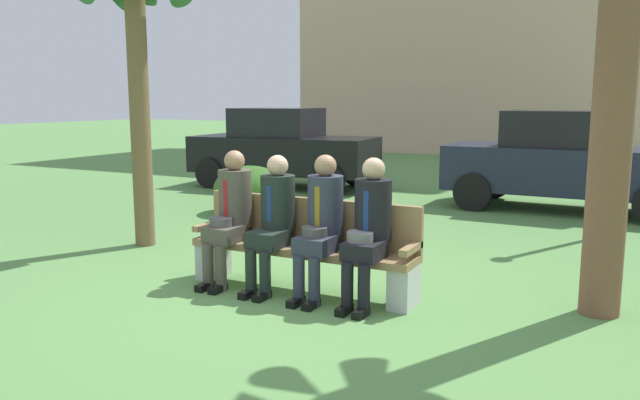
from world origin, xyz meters
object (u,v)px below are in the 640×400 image
at_px(seated_man_centerleft, 274,216).
at_px(palm_tree_short, 136,3).
at_px(seated_man_rightmost, 369,225).
at_px(shrub_near_bench, 250,189).
at_px(park_bench, 304,246).
at_px(seated_man_leftmost, 230,211).
at_px(parked_car_near, 282,148).
at_px(street_lamp, 622,74).
at_px(seated_man_centerright, 321,219).
at_px(parked_car_far, 564,161).

distance_m(seated_man_centerleft, palm_tree_short, 3.51).
distance_m(seated_man_rightmost, shrub_near_bench, 5.00).
bearing_deg(palm_tree_short, shrub_near_bench, 91.84).
bearing_deg(park_bench, seated_man_rightmost, -9.98).
height_order(seated_man_leftmost, parked_car_near, parked_car_near).
distance_m(park_bench, seated_man_rightmost, 0.82).
distance_m(seated_man_rightmost, street_lamp, 4.89).
xyz_separation_m(seated_man_leftmost, street_lamp, (3.36, 4.29, 1.45)).
bearing_deg(seated_man_leftmost, street_lamp, 51.96).
bearing_deg(seated_man_centerright, seated_man_rightmost, -0.07).
relative_size(seated_man_centerleft, seated_man_centerright, 0.98).
relative_size(seated_man_centerright, street_lamp, 0.38).
distance_m(seated_man_rightmost, parked_car_far, 6.14).
relative_size(park_bench, seated_man_leftmost, 1.72).
height_order(parked_car_far, street_lamp, street_lamp).
bearing_deg(seated_man_rightmost, park_bench, 170.02).
xyz_separation_m(seated_man_centerleft, seated_man_centerright, (0.53, -0.00, 0.01)).
distance_m(palm_tree_short, parked_car_far, 7.19).
bearing_deg(seated_man_centerleft, street_lamp, 56.44).
height_order(seated_man_centerleft, seated_man_centerright, seated_man_centerright).
bearing_deg(shrub_near_bench, park_bench, -49.44).
bearing_deg(palm_tree_short, seated_man_centerleft, -19.74).
relative_size(seated_man_leftmost, seated_man_centerleft, 1.02).
height_order(palm_tree_short, street_lamp, palm_tree_short).
bearing_deg(seated_man_leftmost, seated_man_centerright, -0.01).
relative_size(park_bench, seated_man_rightmost, 1.73).
bearing_deg(parked_car_near, seated_man_centerright, -56.51).
relative_size(seated_man_centerleft, parked_car_far, 0.34).
xyz_separation_m(seated_man_centerleft, parked_car_near, (-3.69, 6.37, 0.10)).
bearing_deg(street_lamp, parked_car_near, 162.36).
relative_size(park_bench, shrub_near_bench, 1.86).
bearing_deg(parked_car_far, seated_man_rightmost, -99.29).
distance_m(shrub_near_bench, parked_car_near, 3.15).
bearing_deg(park_bench, shrub_near_bench, 130.56).
distance_m(seated_man_centerleft, parked_car_far, 6.38).
bearing_deg(parked_car_near, seated_man_leftmost, -63.49).
bearing_deg(shrub_near_bench, street_lamp, 8.76).
bearing_deg(seated_man_centerright, street_lamp, 61.61).
distance_m(seated_man_centerright, parked_car_far, 6.24).
xyz_separation_m(palm_tree_short, parked_car_far, (4.50, 5.16, -2.20)).
xyz_separation_m(park_bench, street_lamp, (2.57, 4.16, 1.76)).
bearing_deg(park_bench, parked_car_near, 122.40).
bearing_deg(street_lamp, park_bench, -121.73).
relative_size(seated_man_leftmost, parked_car_far, 0.35).
bearing_deg(seated_man_rightmost, palm_tree_short, 165.63).
height_order(park_bench, parked_car_near, parked_car_near).
distance_m(palm_tree_short, parked_car_near, 6.02).
height_order(seated_man_leftmost, seated_man_rightmost, seated_man_leftmost).
xyz_separation_m(seated_man_centerright, parked_car_near, (-4.22, 6.37, 0.09)).
height_order(seated_man_centerleft, seated_man_rightmost, seated_man_rightmost).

